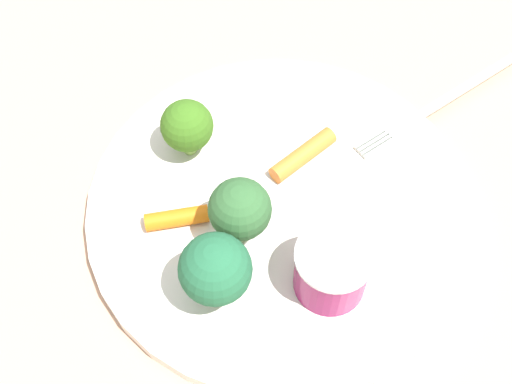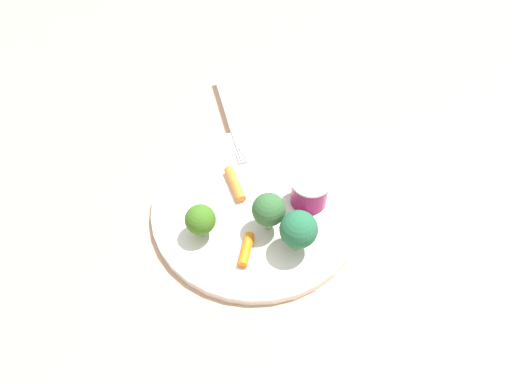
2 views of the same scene
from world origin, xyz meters
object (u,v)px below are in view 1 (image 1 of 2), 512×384
(plate, at_px, (280,208))
(carrot_stick_1, at_px, (177,218))
(broccoli_floret_0, at_px, (187,126))
(broccoli_floret_1, at_px, (215,270))
(carrot_stick_0, at_px, (303,155))
(fork, at_px, (450,97))
(broccoli_floret_2, at_px, (240,210))
(sauce_cup, at_px, (332,270))

(plate, distance_m, carrot_stick_1, 0.07)
(plate, height_order, broccoli_floret_0, broccoli_floret_0)
(plate, xyz_separation_m, broccoli_floret_1, (-0.08, 0.02, 0.04))
(plate, relative_size, carrot_stick_0, 4.90)
(plate, height_order, fork, fork)
(broccoli_floret_1, height_order, carrot_stick_1, broccoli_floret_1)
(plate, bearing_deg, broccoli_floret_0, 69.78)
(broccoli_floret_1, xyz_separation_m, fork, (0.20, -0.12, -0.04))
(broccoli_floret_0, xyz_separation_m, broccoli_floret_2, (-0.06, -0.05, 0.01))
(sauce_cup, bearing_deg, broccoli_floret_1, 111.37)
(broccoli_floret_2, relative_size, fork, 0.38)
(broccoli_floret_0, height_order, carrot_stick_1, broccoli_floret_0)
(broccoli_floret_0, height_order, fork, broccoli_floret_0)
(plate, distance_m, broccoli_floret_1, 0.09)
(broccoli_floret_2, xyz_separation_m, fork, (0.16, -0.12, -0.03))
(plate, bearing_deg, broccoli_floret_2, 149.60)
(sauce_cup, distance_m, fork, 0.18)
(broccoli_floret_0, xyz_separation_m, carrot_stick_0, (0.01, -0.08, -0.02))
(sauce_cup, bearing_deg, carrot_stick_1, 80.59)
(broccoli_floret_0, bearing_deg, carrot_stick_1, -170.27)
(broccoli_floret_1, bearing_deg, broccoli_floret_2, -3.71)
(carrot_stick_1, relative_size, fork, 0.28)
(sauce_cup, bearing_deg, fork, -18.36)
(broccoli_floret_2, height_order, fork, broccoli_floret_2)
(fork, bearing_deg, sauce_cup, 161.64)
(broccoli_floret_1, bearing_deg, carrot_stick_1, 43.53)
(carrot_stick_1, bearing_deg, broccoli_floret_2, -90.02)
(sauce_cup, height_order, broccoli_floret_0, broccoli_floret_0)
(broccoli_floret_0, xyz_separation_m, broccoli_floret_1, (-0.10, -0.05, 0.01))
(broccoli_floret_2, distance_m, carrot_stick_0, 0.08)
(sauce_cup, distance_m, carrot_stick_0, 0.10)
(plate, relative_size, broccoli_floret_0, 5.66)
(sauce_cup, bearing_deg, plate, 41.47)
(broccoli_floret_2, xyz_separation_m, carrot_stick_1, (0.00, 0.04, -0.03))
(plate, distance_m, broccoli_floret_2, 0.06)
(plate, xyz_separation_m, broccoli_floret_0, (0.03, 0.07, 0.03))
(broccoli_floret_0, xyz_separation_m, carrot_stick_1, (-0.06, -0.01, -0.02))
(broccoli_floret_2, height_order, carrot_stick_1, broccoli_floret_2)
(plate, relative_size, sauce_cup, 5.51)
(sauce_cup, xyz_separation_m, carrot_stick_0, (0.09, 0.04, -0.01))
(plate, height_order, carrot_stick_0, carrot_stick_0)
(broccoli_floret_0, bearing_deg, fork, -61.16)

